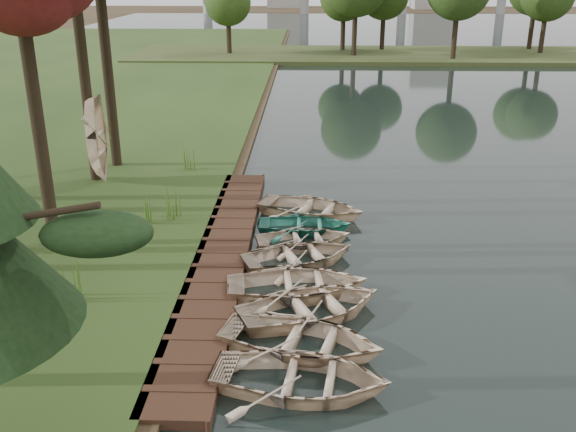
{
  "coord_description": "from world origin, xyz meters",
  "views": [
    {
      "loc": [
        1.04,
        -18.14,
        8.51
      ],
      "look_at": [
        0.44,
        0.67,
        1.26
      ],
      "focal_mm": 40.0,
      "sensor_mm": 36.0,
      "label": 1
    }
  ],
  "objects_px": {
    "rowboat_0": "(301,375)",
    "rowboat_1": "(301,337)",
    "rowboat_2": "(312,303)",
    "stored_rowboat": "(103,173)",
    "boardwalk": "(222,256)"
  },
  "relations": [
    {
      "from": "rowboat_2",
      "to": "stored_rowboat",
      "type": "bearing_deg",
      "value": 15.34
    },
    {
      "from": "boardwalk",
      "to": "rowboat_0",
      "type": "distance_m",
      "value": 7.09
    },
    {
      "from": "rowboat_1",
      "to": "rowboat_2",
      "type": "height_order",
      "value": "rowboat_2"
    },
    {
      "from": "rowboat_2",
      "to": "stored_rowboat",
      "type": "relative_size",
      "value": 1.1
    },
    {
      "from": "stored_rowboat",
      "to": "boardwalk",
      "type": "bearing_deg",
      "value": -143.22
    },
    {
      "from": "rowboat_0",
      "to": "rowboat_2",
      "type": "relative_size",
      "value": 0.98
    },
    {
      "from": "boardwalk",
      "to": "rowboat_0",
      "type": "height_order",
      "value": "rowboat_0"
    },
    {
      "from": "rowboat_0",
      "to": "stored_rowboat",
      "type": "distance_m",
      "value": 15.87
    },
    {
      "from": "boardwalk",
      "to": "rowboat_0",
      "type": "bearing_deg",
      "value": -68.97
    },
    {
      "from": "rowboat_1",
      "to": "rowboat_2",
      "type": "distance_m",
      "value": 1.64
    },
    {
      "from": "boardwalk",
      "to": "rowboat_0",
      "type": "relative_size",
      "value": 4.16
    },
    {
      "from": "rowboat_2",
      "to": "boardwalk",
      "type": "bearing_deg",
      "value": 14.27
    },
    {
      "from": "boardwalk",
      "to": "rowboat_1",
      "type": "bearing_deg",
      "value": -63.65
    },
    {
      "from": "rowboat_0",
      "to": "rowboat_1",
      "type": "bearing_deg",
      "value": 7.9
    },
    {
      "from": "boardwalk",
      "to": "stored_rowboat",
      "type": "distance_m",
      "value": 9.01
    }
  ]
}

